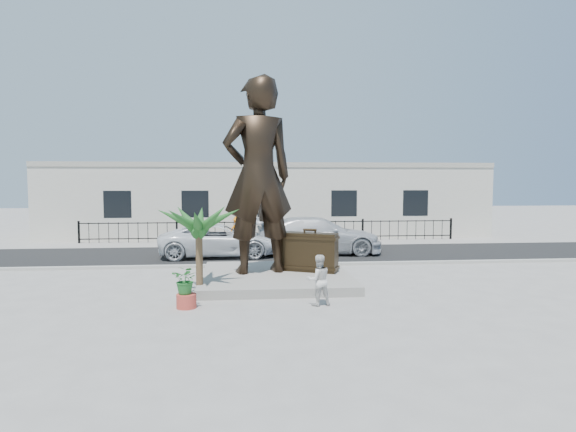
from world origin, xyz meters
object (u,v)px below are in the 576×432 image
(statue, at_px, (258,176))
(tourist, at_px, (318,280))
(car_white, at_px, (219,240))
(suitcase, at_px, (310,252))

(statue, relative_size, tourist, 4.70)
(car_white, bearing_deg, tourist, -162.95)
(statue, height_order, suitcase, statue)
(statue, distance_m, suitcase, 3.34)
(suitcase, distance_m, tourist, 3.69)
(statue, xyz_separation_m, tourist, (1.62, -3.62, -3.03))
(statue, distance_m, tourist, 4.99)
(statue, xyz_separation_m, suitcase, (1.87, 0.06, -2.77))
(statue, height_order, tourist, statue)
(car_white, bearing_deg, statue, -165.96)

